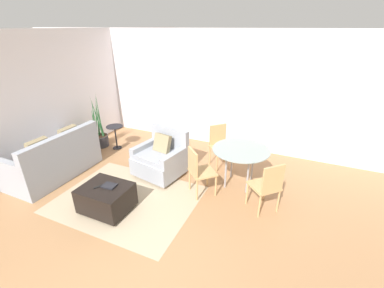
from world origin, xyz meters
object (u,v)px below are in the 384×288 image
at_px(armchair, 161,158).
at_px(dining_table, 241,154).
at_px(couch, 55,161).
at_px(dining_chair_near_left, 198,169).
at_px(tv_remote_primary, 98,187).
at_px(potted_plant, 99,136).
at_px(ottoman, 106,198).
at_px(book_stack, 109,186).
at_px(dining_chair_far_left, 220,143).
at_px(side_table, 115,133).
at_px(dining_chair_near_right, 268,184).

bearing_deg(armchair, dining_table, 9.23).
relative_size(couch, dining_chair_near_left, 1.93).
xyz_separation_m(couch, dining_table, (3.49, 1.16, 0.34)).
distance_m(tv_remote_primary, potted_plant, 2.64).
xyz_separation_m(couch, ottoman, (1.70, -0.45, -0.08)).
xyz_separation_m(book_stack, dining_chair_near_left, (1.14, 0.97, 0.06)).
xyz_separation_m(tv_remote_primary, potted_plant, (-1.78, 1.95, -0.17)).
relative_size(book_stack, potted_plant, 0.17).
bearing_deg(dining_table, dining_chair_far_left, 135.00).
height_order(ottoman, side_table, side_table).
height_order(couch, armchair, couch).
distance_m(armchair, book_stack, 1.33).
distance_m(ottoman, dining_chair_near_left, 1.60).
bearing_deg(dining_chair_far_left, dining_chair_near_left, -90.00).
height_order(ottoman, dining_chair_near_left, dining_chair_near_left).
distance_m(dining_table, dining_chair_near_right, 0.85).
xyz_separation_m(armchair, dining_chair_far_left, (0.95, 0.85, 0.16)).
relative_size(ottoman, side_table, 1.31).
height_order(armchair, potted_plant, potted_plant).
height_order(ottoman, dining_chair_near_right, dining_chair_near_right).
height_order(armchair, dining_table, armchair).
relative_size(ottoman, tv_remote_primary, 4.84).
relative_size(ottoman, dining_chair_far_left, 0.86).
xyz_separation_m(armchair, dining_chair_near_right, (2.15, -0.34, 0.16)).
bearing_deg(couch, dining_chair_near_right, 7.92).
relative_size(potted_plant, dining_chair_near_left, 1.50).
distance_m(book_stack, side_table, 2.41).
distance_m(ottoman, side_table, 2.42).
bearing_deg(dining_table, book_stack, -137.81).
bearing_deg(dining_chair_far_left, book_stack, -117.67).
height_order(armchair, dining_chair_near_right, armchair).
height_order(tv_remote_primary, dining_table, dining_table).
bearing_deg(book_stack, ottoman, -140.29).
xyz_separation_m(tv_remote_primary, dining_chair_far_left, (1.29, 2.25, 0.07)).
bearing_deg(armchair, tv_remote_primary, -103.48).
bearing_deg(armchair, potted_plant, 165.33).
height_order(dining_table, dining_chair_near_right, dining_chair_near_right).
height_order(armchair, book_stack, armchair).
relative_size(ottoman, dining_chair_near_left, 0.86).
bearing_deg(armchair, dining_chair_far_left, 41.65).
distance_m(book_stack, dining_chair_far_left, 2.45).
bearing_deg(dining_chair_near_left, ottoman, -139.43).
bearing_deg(tv_remote_primary, dining_chair_near_right, 23.03).
relative_size(armchair, dining_table, 0.98).
xyz_separation_m(dining_table, dining_chair_far_left, (-0.60, 0.60, -0.14)).
relative_size(ottoman, dining_table, 0.74).
xyz_separation_m(ottoman, potted_plant, (-1.87, 1.92, 0.04)).
height_order(side_table, dining_chair_far_left, dining_chair_far_left).
relative_size(dining_table, dining_chair_near_left, 1.16).
distance_m(book_stack, dining_chair_near_left, 1.50).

